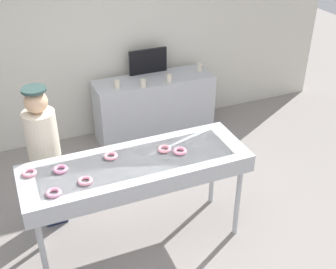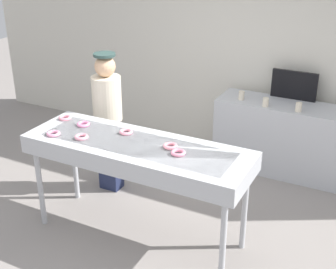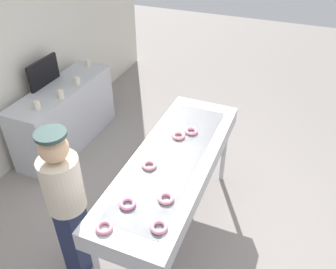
{
  "view_description": "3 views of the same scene",
  "coord_description": "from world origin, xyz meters",
  "px_view_note": "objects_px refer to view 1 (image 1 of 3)",
  "views": [
    {
      "loc": [
        -1.03,
        -3.28,
        3.41
      ],
      "look_at": [
        0.33,
        -0.0,
        1.26
      ],
      "focal_mm": 46.24,
      "sensor_mm": 36.0,
      "label": 1
    },
    {
      "loc": [
        2.05,
        -3.36,
        2.93
      ],
      "look_at": [
        0.33,
        0.01,
        1.2
      ],
      "focal_mm": 49.42,
      "sensor_mm": 36.0,
      "label": 2
    },
    {
      "loc": [
        -2.36,
        -0.91,
        3.12
      ],
      "look_at": [
        0.11,
        0.1,
        1.21
      ],
      "focal_mm": 36.89,
      "sensor_mm": 36.0,
      "label": 3
    }
  ],
  "objects_px": {
    "strawberry_donut_6": "(85,181)",
    "menu_display": "(148,61)",
    "fryer_conveyor": "(137,169)",
    "strawberry_donut_0": "(165,149)",
    "strawberry_donut_3": "(54,193)",
    "strawberry_donut_4": "(111,156)",
    "paper_cup_0": "(200,67)",
    "paper_cup_2": "(117,84)",
    "strawberry_donut_2": "(61,169)",
    "prep_counter": "(154,107)",
    "strawberry_donut_5": "(29,173)",
    "worker_baker": "(44,151)",
    "strawberry_donut_1": "(180,151)",
    "paper_cup_3": "(169,78)",
    "paper_cup_1": "(143,83)"
  },
  "relations": [
    {
      "from": "strawberry_donut_4",
      "to": "strawberry_donut_6",
      "type": "xyz_separation_m",
      "value": [
        -0.32,
        -0.3,
        0.0
      ]
    },
    {
      "from": "worker_baker",
      "to": "paper_cup_3",
      "type": "bearing_deg",
      "value": -155.2
    },
    {
      "from": "paper_cup_2",
      "to": "fryer_conveyor",
      "type": "bearing_deg",
      "value": -101.26
    },
    {
      "from": "worker_baker",
      "to": "strawberry_donut_2",
      "type": "bearing_deg",
      "value": 91.11
    },
    {
      "from": "strawberry_donut_4",
      "to": "strawberry_donut_3",
      "type": "bearing_deg",
      "value": -149.47
    },
    {
      "from": "strawberry_donut_3",
      "to": "paper_cup_3",
      "type": "xyz_separation_m",
      "value": [
        1.93,
        2.05,
        -0.09
      ]
    },
    {
      "from": "paper_cup_2",
      "to": "prep_counter",
      "type": "bearing_deg",
      "value": 9.98
    },
    {
      "from": "strawberry_donut_3",
      "to": "strawberry_donut_4",
      "type": "bearing_deg",
      "value": 30.53
    },
    {
      "from": "strawberry_donut_6",
      "to": "menu_display",
      "type": "distance_m",
      "value": 2.81
    },
    {
      "from": "strawberry_donut_1",
      "to": "paper_cup_2",
      "type": "height_order",
      "value": "strawberry_donut_1"
    },
    {
      "from": "strawberry_donut_1",
      "to": "paper_cup_1",
      "type": "distance_m",
      "value": 1.87
    },
    {
      "from": "strawberry_donut_1",
      "to": "prep_counter",
      "type": "height_order",
      "value": "strawberry_donut_1"
    },
    {
      "from": "fryer_conveyor",
      "to": "paper_cup_3",
      "type": "distance_m",
      "value": 2.15
    },
    {
      "from": "strawberry_donut_0",
      "to": "paper_cup_0",
      "type": "distance_m",
      "value": 2.38
    },
    {
      "from": "strawberry_donut_1",
      "to": "strawberry_donut_4",
      "type": "bearing_deg",
      "value": 164.91
    },
    {
      "from": "strawberry_donut_2",
      "to": "paper_cup_3",
      "type": "height_order",
      "value": "strawberry_donut_2"
    },
    {
      "from": "paper_cup_0",
      "to": "fryer_conveyor",
      "type": "bearing_deg",
      "value": -129.52
    },
    {
      "from": "paper_cup_0",
      "to": "worker_baker",
      "type": "bearing_deg",
      "value": -151.05
    },
    {
      "from": "strawberry_donut_1",
      "to": "prep_counter",
      "type": "bearing_deg",
      "value": 76.25
    },
    {
      "from": "strawberry_donut_2",
      "to": "prep_counter",
      "type": "distance_m",
      "value": 2.59
    },
    {
      "from": "strawberry_donut_0",
      "to": "worker_baker",
      "type": "relative_size",
      "value": 0.08
    },
    {
      "from": "paper_cup_0",
      "to": "strawberry_donut_1",
      "type": "bearing_deg",
      "value": -120.8
    },
    {
      "from": "fryer_conveyor",
      "to": "strawberry_donut_5",
      "type": "xyz_separation_m",
      "value": [
        -0.98,
        0.17,
        0.11
      ]
    },
    {
      "from": "paper_cup_1",
      "to": "strawberry_donut_3",
      "type": "bearing_deg",
      "value": -127.19
    },
    {
      "from": "strawberry_donut_4",
      "to": "paper_cup_2",
      "type": "bearing_deg",
      "value": 71.49
    },
    {
      "from": "strawberry_donut_4",
      "to": "prep_counter",
      "type": "height_order",
      "value": "strawberry_donut_4"
    },
    {
      "from": "strawberry_donut_3",
      "to": "prep_counter",
      "type": "bearing_deg",
      "value": 51.54
    },
    {
      "from": "strawberry_donut_5",
      "to": "paper_cup_0",
      "type": "bearing_deg",
      "value": 35.02
    },
    {
      "from": "paper_cup_1",
      "to": "menu_display",
      "type": "height_order",
      "value": "menu_display"
    },
    {
      "from": "strawberry_donut_0",
      "to": "paper_cup_0",
      "type": "height_order",
      "value": "strawberry_donut_0"
    },
    {
      "from": "strawberry_donut_1",
      "to": "paper_cup_2",
      "type": "xyz_separation_m",
      "value": [
        -0.07,
        1.95,
        -0.09
      ]
    },
    {
      "from": "strawberry_donut_5",
      "to": "prep_counter",
      "type": "bearing_deg",
      "value": 43.86
    },
    {
      "from": "strawberry_donut_0",
      "to": "strawberry_donut_5",
      "type": "relative_size",
      "value": 1.0
    },
    {
      "from": "strawberry_donut_3",
      "to": "paper_cup_0",
      "type": "xyz_separation_m",
      "value": [
        2.49,
        2.23,
        -0.09
      ]
    },
    {
      "from": "paper_cup_0",
      "to": "strawberry_donut_2",
      "type": "bearing_deg",
      "value": -141.21
    },
    {
      "from": "prep_counter",
      "to": "menu_display",
      "type": "distance_m",
      "value": 0.68
    },
    {
      "from": "strawberry_donut_2",
      "to": "paper_cup_3",
      "type": "bearing_deg",
      "value": 43.54
    },
    {
      "from": "fryer_conveyor",
      "to": "strawberry_donut_0",
      "type": "height_order",
      "value": "strawberry_donut_0"
    },
    {
      "from": "strawberry_donut_5",
      "to": "fryer_conveyor",
      "type": "bearing_deg",
      "value": -9.7
    },
    {
      "from": "fryer_conveyor",
      "to": "strawberry_donut_0",
      "type": "xyz_separation_m",
      "value": [
        0.32,
        0.07,
        0.11
      ]
    },
    {
      "from": "paper_cup_2",
      "to": "menu_display",
      "type": "bearing_deg",
      "value": 29.84
    },
    {
      "from": "strawberry_donut_6",
      "to": "prep_counter",
      "type": "xyz_separation_m",
      "value": [
        1.48,
        2.17,
        -0.6
      ]
    },
    {
      "from": "strawberry_donut_3",
      "to": "strawberry_donut_6",
      "type": "bearing_deg",
      "value": 12.47
    },
    {
      "from": "prep_counter",
      "to": "worker_baker",
      "type": "bearing_deg",
      "value": -141.98
    },
    {
      "from": "paper_cup_0",
      "to": "paper_cup_2",
      "type": "bearing_deg",
      "value": -175.41
    },
    {
      "from": "fryer_conveyor",
      "to": "paper_cup_2",
      "type": "bearing_deg",
      "value": 78.74
    },
    {
      "from": "strawberry_donut_4",
      "to": "paper_cup_2",
      "type": "xyz_separation_m",
      "value": [
        0.59,
        1.77,
        -0.09
      ]
    },
    {
      "from": "strawberry_donut_5",
      "to": "paper_cup_3",
      "type": "xyz_separation_m",
      "value": [
        2.09,
        1.67,
        -0.09
      ]
    },
    {
      "from": "fryer_conveyor",
      "to": "strawberry_donut_3",
      "type": "bearing_deg",
      "value": -165.76
    },
    {
      "from": "strawberry_donut_1",
      "to": "menu_display",
      "type": "distance_m",
      "value": 2.33
    }
  ]
}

